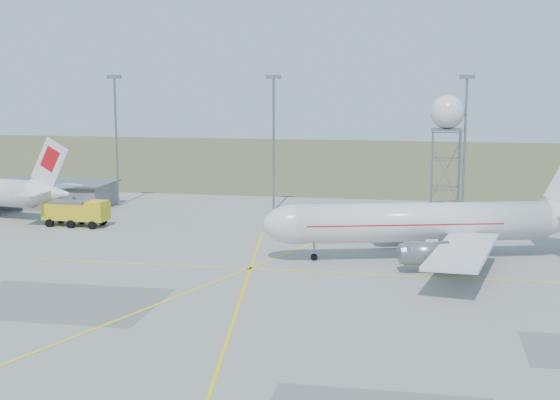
# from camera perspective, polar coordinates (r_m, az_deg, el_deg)

# --- Properties ---
(ground) EXTENTS (400.00, 400.00, 0.00)m
(ground) POSITION_cam_1_polar(r_m,az_deg,el_deg) (54.18, -3.32, -13.00)
(ground) COLOR #9A9A95
(ground) RESTS_ON ground
(grass_strip) EXTENTS (400.00, 120.00, 0.03)m
(grass_strip) POSITION_cam_1_polar(r_m,az_deg,el_deg) (190.22, 6.72, 2.87)
(grass_strip) COLOR brown
(grass_strip) RESTS_ON ground
(building_grey) EXTENTS (19.00, 10.00, 3.90)m
(building_grey) POSITION_cam_1_polar(r_m,az_deg,el_deg) (127.69, -16.26, 0.43)
(building_grey) COLOR gray
(building_grey) RESTS_ON ground
(mast_a) EXTENTS (2.20, 0.50, 20.50)m
(mast_a) POSITION_cam_1_polar(r_m,az_deg,el_deg) (124.30, -11.91, 5.06)
(mast_a) COLOR slate
(mast_a) RESTS_ON ground
(mast_b) EXTENTS (2.20, 0.50, 20.50)m
(mast_b) POSITION_cam_1_polar(r_m,az_deg,el_deg) (117.14, -0.47, 5.02)
(mast_b) COLOR slate
(mast_b) RESTS_ON ground
(mast_c) EXTENTS (2.20, 0.50, 20.50)m
(mast_c) POSITION_cam_1_polar(r_m,az_deg,el_deg) (115.19, 13.38, 4.71)
(mast_c) COLOR slate
(mast_c) RESTS_ON ground
(airliner_main) EXTENTS (38.34, 36.44, 13.21)m
(airliner_main) POSITION_cam_1_polar(r_m,az_deg,el_deg) (88.79, 10.69, -1.67)
(airliner_main) COLOR silver
(airliner_main) RESTS_ON ground
(radar_tower) EXTENTS (4.88, 4.88, 17.67)m
(radar_tower) POSITION_cam_1_polar(r_m,az_deg,el_deg) (115.36, 12.06, 3.68)
(radar_tower) COLOR slate
(radar_tower) RESTS_ON ground
(fire_truck) EXTENTS (9.14, 4.07, 3.59)m
(fire_truck) POSITION_cam_1_polar(r_m,az_deg,el_deg) (109.97, -14.58, -0.97)
(fire_truck) COLOR gold
(fire_truck) RESTS_ON ground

